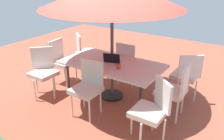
{
  "coord_description": "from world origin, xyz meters",
  "views": [
    {
      "loc": [
        -2.29,
        3.43,
        2.38
      ],
      "look_at": [
        0.0,
        0.0,
        0.59
      ],
      "focal_mm": 37.04,
      "sensor_mm": 36.0,
      "label": 1
    }
  ],
  "objects": [
    {
      "name": "chair_west",
      "position": [
        -1.26,
        -0.01,
        0.55
      ],
      "size": [
        0.48,
        0.47,
        0.98
      ],
      "rotation": [
        0.0,
        0.0,
        1.65
      ],
      "color": "beige",
      "rests_on": "ground_plane"
    },
    {
      "name": "chair_south",
      "position": [
        0.02,
        -0.67,
        0.55
      ],
      "size": [
        0.46,
        0.47,
        0.98
      ],
      "rotation": [
        0.0,
        0.0,
        0.03
      ],
      "color": "beige",
      "rests_on": "ground_plane"
    },
    {
      "name": "chair_southeast",
      "position": [
        1.26,
        -0.69,
        0.55
      ],
      "size": [
        0.58,
        0.58,
        0.98
      ],
      "rotation": [
        0.0,
        0.0,
        5.62
      ],
      "color": "beige",
      "rests_on": "ground_plane"
    },
    {
      "name": "chair_east",
      "position": [
        1.31,
        0.05,
        0.55
      ],
      "size": [
        0.47,
        0.46,
        0.98
      ],
      "rotation": [
        0.0,
        0.0,
        4.78
      ],
      "color": "beige",
      "rests_on": "ground_plane"
    },
    {
      "name": "chair_north",
      "position": [
        0.03,
        0.72,
        0.55
      ],
      "size": [
        0.47,
        0.48,
        0.98
      ],
      "rotation": [
        0.0,
        0.0,
        3.24
      ],
      "color": "beige",
      "rests_on": "ground_plane"
    },
    {
      "name": "ground_plane",
      "position": [
        0.0,
        0.0,
        -0.01
      ],
      "size": [
        10.0,
        10.0,
        0.02
      ],
      "primitive_type": "cube",
      "color": "#9E4C38"
    },
    {
      "name": "chair_northeast",
      "position": [
        1.2,
        0.67,
        0.55
      ],
      "size": [
        0.59,
        0.59,
        0.98
      ],
      "rotation": [
        0.0,
        0.0,
        3.94
      ],
      "color": "beige",
      "rests_on": "ground_plane"
    },
    {
      "name": "dining_table",
      "position": [
        0.0,
        0.0,
        0.69
      ],
      "size": [
        1.94,
        1.06,
        0.74
      ],
      "color": "silver",
      "rests_on": "ground_plane"
    },
    {
      "name": "laptop",
      "position": [
        -0.0,
        -0.01,
        0.79
      ],
      "size": [
        0.38,
        0.33,
        0.21
      ],
      "rotation": [
        0.0,
        0.0,
        0.3
      ],
      "color": "#B7B7BC",
      "rests_on": "dining_table"
    },
    {
      "name": "chair_southwest",
      "position": [
        -1.24,
        -0.71,
        0.55
      ],
      "size": [
        0.58,
        0.58,
        0.98
      ],
      "rotation": [
        0.0,
        0.0,
        0.66
      ],
      "color": "beige",
      "rests_on": "ground_plane"
    },
    {
      "name": "cup",
      "position": [
        -0.26,
        0.18,
        0.79
      ],
      "size": [
        0.08,
        0.08,
        0.09
      ],
      "primitive_type": "cylinder",
      "color": "#CC4C33",
      "rests_on": "dining_table"
    },
    {
      "name": "chair_northwest",
      "position": [
        -1.2,
        0.75,
        0.55
      ],
      "size": [
        0.58,
        0.59,
        0.98
      ],
      "rotation": [
        0.0,
        0.0,
        2.43
      ],
      "color": "beige",
      "rests_on": "ground_plane"
    }
  ]
}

